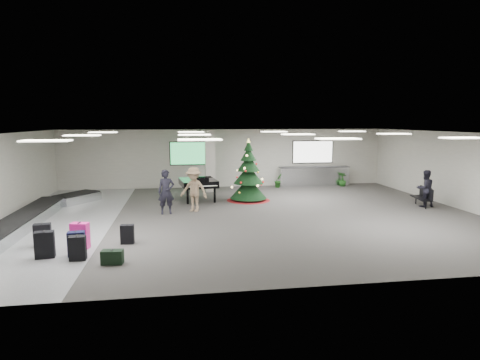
{
  "coord_description": "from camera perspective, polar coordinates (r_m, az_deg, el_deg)",
  "views": [
    {
      "loc": [
        -2.55,
        -15.12,
        3.64
      ],
      "look_at": [
        -0.12,
        1.0,
        1.25
      ],
      "focal_mm": 30.0,
      "sensor_mm": 36.0,
      "label": 1
    }
  ],
  "objects": [
    {
      "name": "ground",
      "position": [
        15.76,
        0.98,
        -5.0
      ],
      "size": [
        18.0,
        18.0,
        0.0
      ],
      "primitive_type": "plane",
      "color": "#3D3937",
      "rests_on": "ground"
    },
    {
      "name": "room_envelope",
      "position": [
        16.0,
        -0.75,
        3.65
      ],
      "size": [
        18.02,
        14.02,
        3.21
      ],
      "color": "#A8A599",
      "rests_on": "ground"
    },
    {
      "name": "baggage_carousel",
      "position": [
        16.31,
        -27.37,
        -4.74
      ],
      "size": [
        2.28,
        9.71,
        0.43
      ],
      "color": "silver",
      "rests_on": "ground"
    },
    {
      "name": "service_counter",
      "position": [
        23.25,
        10.46,
        0.57
      ],
      "size": [
        4.05,
        0.65,
        1.08
      ],
      "color": "silver",
      "rests_on": "ground"
    },
    {
      "name": "suitcase_0",
      "position": [
        11.54,
        -22.09,
        -8.99
      ],
      "size": [
        0.42,
        0.24,
        0.67
      ],
      "rotation": [
        0.0,
        0.0,
        0.01
      ],
      "color": "black",
      "rests_on": "ground"
    },
    {
      "name": "suitcase_1",
      "position": [
        11.71,
        -22.15,
        -8.79
      ],
      "size": [
        0.46,
        0.37,
        0.65
      ],
      "rotation": [
        0.0,
        0.0,
        -0.44
      ],
      "color": "black",
      "rests_on": "ground"
    },
    {
      "name": "pink_suitcase",
      "position": [
        12.51,
        -21.79,
        -7.38
      ],
      "size": [
        0.53,
        0.37,
        0.78
      ],
      "rotation": [
        0.0,
        0.0,
        -0.2
      ],
      "color": "#F31F8F",
      "rests_on": "ground"
    },
    {
      "name": "suitcase_3",
      "position": [
        12.57,
        -15.74,
        -7.43
      ],
      "size": [
        0.4,
        0.24,
        0.6
      ],
      "rotation": [
        0.0,
        0.0,
        -0.06
      ],
      "color": "black",
      "rests_on": "ground"
    },
    {
      "name": "navy_suitcase",
      "position": [
        11.9,
        -22.24,
        -8.4
      ],
      "size": [
        0.46,
        0.3,
        0.7
      ],
      "rotation": [
        0.0,
        0.0,
        0.09
      ],
      "color": "black",
      "rests_on": "ground"
    },
    {
      "name": "suitcase_5",
      "position": [
        12.06,
        -26.03,
        -8.29
      ],
      "size": [
        0.52,
        0.34,
        0.75
      ],
      "rotation": [
        0.0,
        0.0,
        0.15
      ],
      "color": "black",
      "rests_on": "ground"
    },
    {
      "name": "green_duffel",
      "position": [
        11.0,
        -17.7,
        -10.39
      ],
      "size": [
        0.57,
        0.33,
        0.38
      ],
      "rotation": [
        0.0,
        0.0,
        -0.11
      ],
      "color": "black",
      "rests_on": "ground"
    },
    {
      "name": "suitcase_8",
      "position": [
        13.14,
        -26.26,
        -7.07
      ],
      "size": [
        0.5,
        0.34,
        0.71
      ],
      "rotation": [
        0.0,
        0.0,
        0.16
      ],
      "color": "black",
      "rests_on": "ground"
    },
    {
      "name": "christmas_tree",
      "position": [
        18.5,
        1.2,
        0.09
      ],
      "size": [
        2.01,
        2.01,
        2.87
      ],
      "color": "maroon",
      "rests_on": "ground"
    },
    {
      "name": "grand_piano",
      "position": [
        18.56,
        -5.93,
        -0.42
      ],
      "size": [
        1.81,
        2.21,
        1.15
      ],
      "rotation": [
        0.0,
        0.0,
        0.13
      ],
      "color": "black",
      "rests_on": "ground"
    },
    {
      "name": "bench",
      "position": [
        18.96,
        24.6,
        -2.04
      ],
      "size": [
        0.69,
        1.38,
        0.84
      ],
      "rotation": [
        0.0,
        0.0,
        -0.19
      ],
      "color": "black",
      "rests_on": "ground"
    },
    {
      "name": "traveler_a",
      "position": [
        16.07,
        -10.45,
        -1.67
      ],
      "size": [
        0.69,
        0.49,
        1.77
      ],
      "primitive_type": "imported",
      "rotation": [
        0.0,
        0.0,
        0.11
      ],
      "color": "black",
      "rests_on": "ground"
    },
    {
      "name": "traveler_b",
      "position": [
        16.35,
        -6.59,
        -1.34
      ],
      "size": [
        1.35,
        1.15,
        1.81
      ],
      "primitive_type": "imported",
      "rotation": [
        0.0,
        0.0,
        -0.51
      ],
      "color": "#987C5E",
      "rests_on": "ground"
    },
    {
      "name": "traveler_bench",
      "position": [
        18.87,
        24.83,
        -1.1
      ],
      "size": [
        0.78,
        0.61,
        1.59
      ],
      "primitive_type": "imported",
      "rotation": [
        0.0,
        0.0,
        3.15
      ],
      "color": "black",
      "rests_on": "ground"
    },
    {
      "name": "potted_plant_left",
      "position": [
        22.31,
        5.46,
        -0.05
      ],
      "size": [
        0.55,
        0.51,
        0.79
      ],
      "primitive_type": "imported",
      "rotation": [
        0.0,
        0.0,
        0.47
      ],
      "color": "#153B13",
      "rests_on": "ground"
    },
    {
      "name": "potted_plant_right",
      "position": [
        23.35,
        14.38,
        0.08
      ],
      "size": [
        0.61,
        0.61,
        0.78
      ],
      "primitive_type": "imported",
      "rotation": [
        0.0,
        0.0,
        2.47
      ],
      "color": "#153B13",
      "rests_on": "ground"
    }
  ]
}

